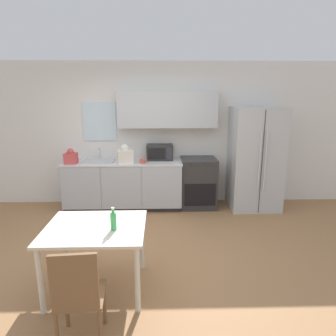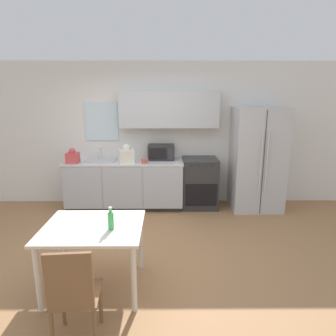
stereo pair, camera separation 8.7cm
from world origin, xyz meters
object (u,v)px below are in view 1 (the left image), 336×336
Objects in this scene: oven_range at (198,183)px; dining_table at (96,235)px; dining_chair_near at (78,293)px; drink_bottle at (113,221)px; coffee_mug at (143,161)px; refrigerator at (255,159)px; microwave at (160,152)px.

dining_table is at bearing -119.56° from oven_range.
dining_table is 0.83m from dining_chair_near.
oven_range is 2.87m from drink_bottle.
oven_range is 0.89× the size of dining_table.
coffee_mug is 2.39m from drink_bottle.
microwave is at bearing 174.27° from refrigerator.
dining_chair_near reaches higher than dining_table.
refrigerator is at bearing 48.23° from drink_bottle.
oven_range is 1.91× the size of microwave.
coffee_mug is (-0.30, -0.31, -0.10)m from microwave.
coffee_mug is (-2.07, -0.14, -0.00)m from refrigerator.
dining_chair_near is at bearing -126.85° from refrigerator.
refrigerator is 2.02× the size of dining_chair_near.
refrigerator is 3.47m from dining_table.
oven_range is 3.86× the size of drink_bottle.
refrigerator is 1.79× the size of dining_table.
refrigerator is 2.07m from coffee_mug.
microwave is 2.74m from drink_bottle.
coffee_mug is 0.53× the size of drink_bottle.
dining_chair_near is at bearing -88.60° from dining_table.
microwave is 3.53m from dining_chair_near.
dining_table is 1.13× the size of dining_chair_near.
oven_range is 0.93m from microwave.
oven_range is at bearing 64.95° from drink_bottle.
dining_chair_near is (-2.44, -3.25, -0.41)m from refrigerator.
dining_chair_near is 0.82m from drink_bottle.
coffee_mug reaches higher than dining_table.
microwave reaches higher than drink_bottle.
refrigerator is 4.08m from dining_chair_near.
microwave is (-1.77, 0.18, 0.10)m from refrigerator.
drink_bottle reaches higher than oven_range.
dining_table is at bearing -99.59° from coffee_mug.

